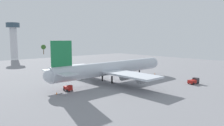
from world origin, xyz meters
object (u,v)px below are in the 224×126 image
object	(u,v)px
cargo_airplane	(111,68)
safety_cone_tail	(57,93)
baggage_tug	(194,81)
safety_cone_nose	(155,74)
control_tower	(13,37)
maintenance_van	(68,88)

from	to	relation	value
cargo_airplane	safety_cone_tail	size ratio (longest dim) A/B	84.58
baggage_tug	safety_cone_nose	distance (m)	25.21
safety_cone_nose	control_tower	xyz separation A→B (m)	(-27.87, 133.31, 19.35)
safety_cone_nose	safety_cone_tail	xyz separation A→B (m)	(-56.02, -1.18, -0.01)
baggage_tug	control_tower	size ratio (longest dim) A/B	0.16
control_tower	maintenance_van	bearing A→B (deg)	-99.80
safety_cone_tail	safety_cone_nose	bearing A→B (deg)	1.20
cargo_airplane	safety_cone_nose	size ratio (longest dim) A/B	81.80
maintenance_van	safety_cone_nose	bearing A→B (deg)	-0.11
control_tower	safety_cone_nose	bearing A→B (deg)	-78.19
baggage_tug	safety_cone_tail	distance (m)	54.49
safety_cone_nose	cargo_airplane	bearing A→B (deg)	175.64
cargo_airplane	control_tower	size ratio (longest dim) A/B	1.92
maintenance_van	safety_cone_nose	size ratio (longest dim) A/B	4.85
cargo_airplane	safety_cone_tail	distance (m)	28.33
maintenance_van	cargo_airplane	bearing A→B (deg)	5.25
cargo_airplane	maintenance_van	distance (m)	23.05
baggage_tug	safety_cone_nose	xyz separation A→B (m)	(6.69, 24.30, -0.80)
cargo_airplane	safety_cone_tail	bearing A→B (deg)	-173.10
cargo_airplane	safety_cone_nose	bearing A→B (deg)	-4.36
cargo_airplane	safety_cone_tail	xyz separation A→B (m)	(-27.62, -3.34, -5.38)
safety_cone_tail	control_tower	bearing A→B (deg)	78.18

